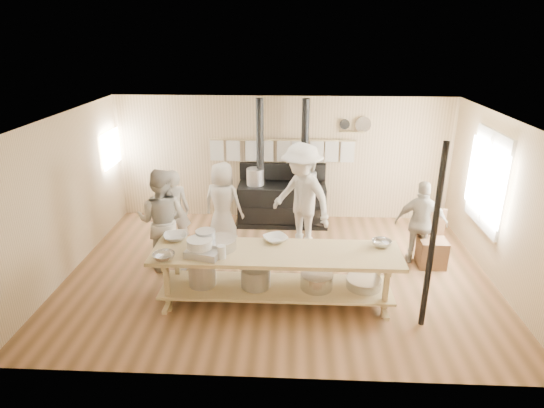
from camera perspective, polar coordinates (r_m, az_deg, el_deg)
name	(u,v)px	position (r m, az deg, el deg)	size (l,w,h in m)	color
ground	(278,272)	(7.79, 0.77, -8.53)	(7.00, 7.00, 0.00)	brown
room_shell	(279,181)	(7.12, 0.84, 2.89)	(7.00, 7.00, 7.00)	tan
window_right	(488,180)	(8.38, 25.46, 2.73)	(0.09, 1.50, 1.65)	beige
left_opening	(111,149)	(9.77, -19.53, 6.57)	(0.00, 0.90, 0.90)	white
stove	(282,200)	(9.49, 1.22, 0.56)	(1.90, 0.75, 2.60)	black
towel_rail	(283,148)	(9.45, 1.35, 7.00)	(3.00, 0.04, 0.47)	tan
back_wall_shelf	(355,127)	(9.46, 10.41, 9.51)	(0.63, 0.14, 0.32)	tan
prep_table	(275,271)	(6.75, 0.44, -8.46)	(3.60, 0.90, 0.85)	tan
support_post	(433,240)	(6.25, 19.53, -4.25)	(0.08, 0.08, 2.60)	black
cook_far_left	(174,210)	(8.44, -12.15, -0.79)	(0.56, 0.37, 1.54)	beige
cook_left	(162,220)	(7.75, -13.59, -2.00)	(0.86, 0.67, 1.77)	beige
cook_center	(223,203)	(8.58, -6.18, 0.10)	(0.77, 0.50, 1.58)	beige
cook_right	(421,223)	(8.18, 18.20, -2.29)	(0.88, 0.36, 1.49)	beige
cook_by_window	(301,198)	(8.20, 3.72, 0.77)	(1.30, 0.75, 2.01)	beige
chair	(432,249)	(8.36, 19.39, -5.41)	(0.46, 0.46, 0.97)	#503320
bowl_white_a	(176,237)	(7.09, -12.02, -4.03)	(0.36, 0.36, 0.09)	white
bowl_steel_a	(164,257)	(6.52, -13.43, -6.44)	(0.31, 0.31, 0.10)	silver
bowl_white_b	(275,239)	(6.87, 0.44, -4.39)	(0.35, 0.35, 0.09)	white
bowl_steel_b	(382,243)	(6.92, 13.60, -4.82)	(0.29, 0.29, 0.09)	silver
roasting_pan	(204,253)	(6.50, -8.58, -6.09)	(0.47, 0.32, 0.11)	#B2B2B7
mixing_bowl_large	(220,244)	(6.69, -6.57, -4.95)	(0.48, 0.48, 0.15)	silver
bucket_galv	(206,239)	(6.72, -8.31, -4.37)	(0.29, 0.29, 0.27)	gray
deep_bowl_enamel	(200,246)	(6.56, -9.03, -5.28)	(0.37, 0.37, 0.23)	white
pitcher	(222,252)	(6.40, -6.34, -6.01)	(0.12, 0.12, 0.19)	white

